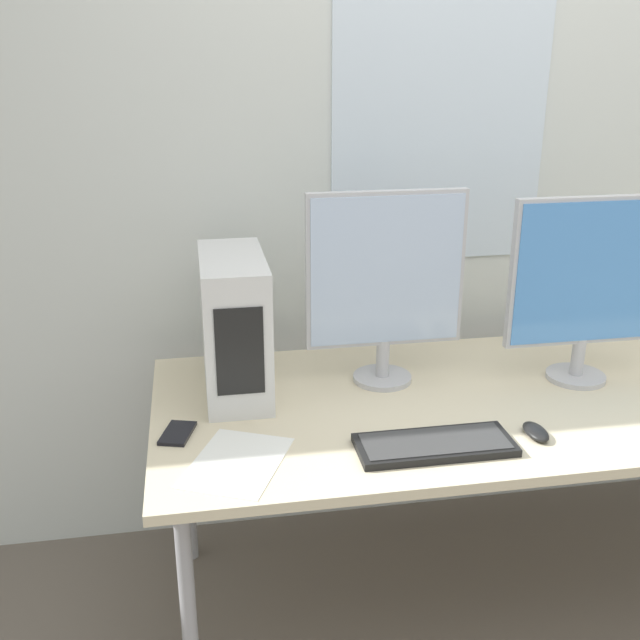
{
  "coord_description": "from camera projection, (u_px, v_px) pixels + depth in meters",
  "views": [
    {
      "loc": [
        -0.99,
        -1.43,
        1.69
      ],
      "look_at": [
        -0.66,
        0.44,
        1.0
      ],
      "focal_mm": 42.0,
      "sensor_mm": 36.0,
      "label": 1
    }
  ],
  "objects": [
    {
      "name": "monitor_right_near",
      "position": [
        588.0,
        281.0,
        2.2
      ],
      "size": [
        0.49,
        0.18,
        0.57
      ],
      "color": "#B7B7BC",
      "rests_on": "desk"
    },
    {
      "name": "pc_tower",
      "position": [
        234.0,
        324.0,
        2.18
      ],
      "size": [
        0.18,
        0.42,
        0.41
      ],
      "color": "silver",
      "rests_on": "desk"
    },
    {
      "name": "mouse",
      "position": [
        536.0,
        432.0,
        1.97
      ],
      "size": [
        0.06,
        0.11,
        0.03
      ],
      "color": "black",
      "rests_on": "desk"
    },
    {
      "name": "keyboard",
      "position": [
        435.0,
        445.0,
        1.91
      ],
      "size": [
        0.4,
        0.16,
        0.02
      ],
      "color": "black",
      "rests_on": "desk"
    },
    {
      "name": "desk",
      "position": [
        537.0,
        404.0,
        2.24
      ],
      "size": [
        2.27,
        0.89,
        0.73
      ],
      "color": "beige",
      "rests_on": "ground_plane"
    },
    {
      "name": "cell_phone",
      "position": [
        178.0,
        433.0,
        1.98
      ],
      "size": [
        0.1,
        0.14,
        0.01
      ],
      "rotation": [
        0.0,
        0.0,
        -0.29
      ],
      "color": "black",
      "rests_on": "desk"
    },
    {
      "name": "monitor_main",
      "position": [
        385.0,
        280.0,
        2.19
      ],
      "size": [
        0.47,
        0.18,
        0.59
      ],
      "color": "#B7B7BC",
      "rests_on": "desk"
    },
    {
      "name": "wall_back",
      "position": [
        482.0,
        153.0,
        2.54
      ],
      "size": [
        8.0,
        0.07,
        2.7
      ],
      "color": "silver",
      "rests_on": "ground_plane"
    },
    {
      "name": "paper_sheet_left",
      "position": [
        237.0,
        462.0,
        1.85
      ],
      "size": [
        0.31,
        0.36,
        0.0
      ],
      "rotation": [
        0.0,
        0.0,
        -0.43
      ],
      "color": "white",
      "rests_on": "desk"
    }
  ]
}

